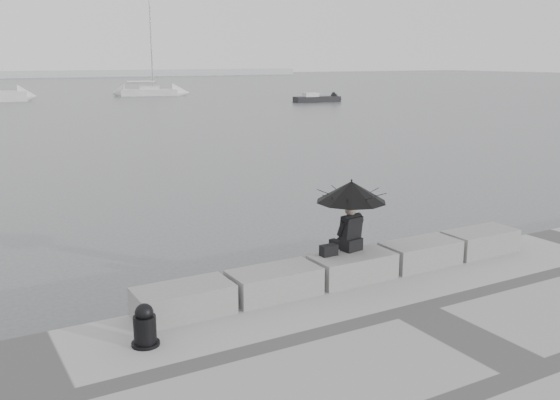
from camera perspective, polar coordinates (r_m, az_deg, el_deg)
ground at (r=12.55m, az=5.32°, el=-8.80°), size 360.00×360.00×0.00m
stone_block_far_left at (r=10.41m, az=-8.83°, el=-9.12°), size 1.60×0.80×0.50m
stone_block_left at (r=11.08m, az=-0.53°, el=-7.59°), size 1.60×0.80×0.50m
stone_block_centre at (r=11.95m, az=6.64°, el=-6.12°), size 1.60×0.80×0.50m
stone_block_right at (r=12.99m, az=12.72°, el=-4.80°), size 1.60×0.80×0.50m
stone_block_far_right at (r=14.16m, az=17.83°, el=-3.65°), size 1.60×0.80×0.50m
seated_person at (r=11.90m, az=6.54°, el=0.22°), size 1.36×1.36×1.39m
bag at (r=11.74m, az=4.48°, el=-4.61°), size 0.32×0.18×0.21m
mooring_bollard at (r=9.47m, az=-12.25°, el=-11.38°), size 0.41×0.41×0.65m
sailboat_right at (r=81.64m, az=-11.81°, el=9.69°), size 7.34×4.65×12.90m
small_motorboat at (r=68.27m, az=3.39°, el=9.20°), size 5.20×2.32×1.10m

